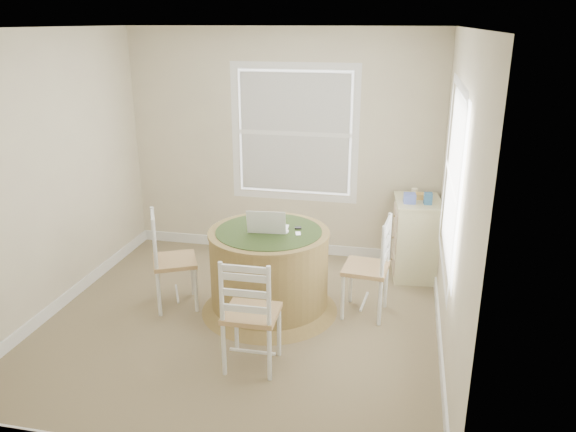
% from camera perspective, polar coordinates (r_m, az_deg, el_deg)
% --- Properties ---
extents(room, '(3.64, 3.64, 2.64)m').
position_cam_1_polar(room, '(4.89, -2.92, 3.16)').
color(room, '#847454').
rests_on(room, ground).
extents(round_table, '(1.31, 1.31, 0.82)m').
position_cam_1_polar(round_table, '(5.33, -1.92, -5.25)').
color(round_table, olive).
rests_on(round_table, ground).
extents(chair_left, '(0.54, 0.55, 0.95)m').
position_cam_1_polar(chair_left, '(5.51, -11.45, -4.44)').
color(chair_left, white).
rests_on(chair_left, ground).
extents(chair_near, '(0.43, 0.41, 0.95)m').
position_cam_1_polar(chair_near, '(4.49, -3.72, -9.77)').
color(chair_near, white).
rests_on(chair_near, ground).
extents(chair_right, '(0.44, 0.46, 0.95)m').
position_cam_1_polar(chair_right, '(5.30, 7.91, -5.21)').
color(chair_right, white).
rests_on(chair_right, ground).
extents(laptop, '(0.38, 0.34, 0.25)m').
position_cam_1_polar(laptop, '(5.19, -2.03, -1.17)').
color(laptop, white).
rests_on(laptop, round_table).
extents(mouse, '(0.09, 0.12, 0.04)m').
position_cam_1_polar(mouse, '(5.15, -0.27, -1.60)').
color(mouse, white).
rests_on(mouse, round_table).
extents(phone, '(0.07, 0.10, 0.02)m').
position_cam_1_polar(phone, '(5.12, 1.03, -1.85)').
color(phone, '#B7BABF').
rests_on(phone, round_table).
extents(keys, '(0.07, 0.06, 0.02)m').
position_cam_1_polar(keys, '(5.24, 1.02, -1.28)').
color(keys, black).
rests_on(keys, round_table).
extents(corner_chest, '(0.55, 0.69, 0.86)m').
position_cam_1_polar(corner_chest, '(6.23, 12.80, -2.16)').
color(corner_chest, beige).
rests_on(corner_chest, ground).
extents(tissue_box, '(0.13, 0.13, 0.10)m').
position_cam_1_polar(tissue_box, '(5.94, 12.15, 1.75)').
color(tissue_box, '#5D71D5').
rests_on(tissue_box, corner_chest).
extents(box_yellow, '(0.16, 0.11, 0.06)m').
position_cam_1_polar(box_yellow, '(6.13, 13.51, 1.99)').
color(box_yellow, gold).
rests_on(box_yellow, corner_chest).
extents(box_blue, '(0.09, 0.09, 0.12)m').
position_cam_1_polar(box_blue, '(5.94, 14.14, 1.69)').
color(box_blue, teal).
rests_on(box_blue, corner_chest).
extents(cup_cream, '(0.07, 0.07, 0.09)m').
position_cam_1_polar(cup_cream, '(6.19, 12.68, 2.37)').
color(cup_cream, beige).
rests_on(cup_cream, corner_chest).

